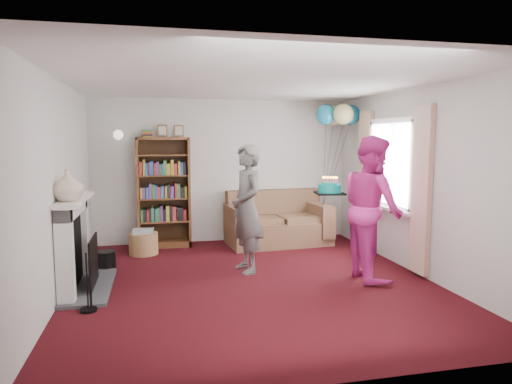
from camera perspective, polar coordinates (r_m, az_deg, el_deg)
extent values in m
plane|color=black|center=(5.90, -0.45, -11.22)|extent=(5.00, 5.00, 0.00)
cube|color=silver|center=(8.11, -4.17, 2.66)|extent=(4.50, 0.02, 2.50)
cube|color=silver|center=(5.63, -23.58, 0.37)|extent=(0.02, 5.00, 2.50)
cube|color=silver|center=(6.50, 19.42, 1.32)|extent=(0.02, 5.00, 2.50)
cube|color=white|center=(5.66, -0.47, 13.69)|extent=(4.50, 5.00, 0.01)
cube|color=#3F3F42|center=(6.02, -20.19, -11.06)|extent=(0.55, 1.40, 0.04)
cube|color=white|center=(5.39, -22.78, -7.63)|extent=(0.18, 0.14, 1.06)
cube|color=white|center=(6.45, -21.06, -5.26)|extent=(0.18, 0.14, 1.06)
cube|color=white|center=(5.83, -22.04, -1.83)|extent=(0.18, 1.24, 0.16)
cube|color=white|center=(5.81, -21.79, -0.85)|extent=(0.28, 1.35, 0.05)
cube|color=black|center=(5.93, -22.01, -6.81)|extent=(0.10, 0.80, 0.86)
cube|color=black|center=(5.93, -19.64, -8.20)|extent=(0.02, 0.70, 0.60)
cylinder|color=black|center=(5.18, -20.36, -10.48)|extent=(0.18, 0.18, 0.64)
cylinder|color=black|center=(6.74, -18.22, -8.13)|extent=(0.26, 0.26, 0.26)
cube|color=white|center=(6.98, 16.70, 8.54)|extent=(0.08, 1.30, 0.08)
cube|color=white|center=(7.04, 16.36, -1.68)|extent=(0.08, 1.30, 0.08)
cube|color=white|center=(6.99, 16.74, 3.41)|extent=(0.01, 1.15, 1.20)
cube|color=white|center=(7.03, 16.14, -1.93)|extent=(0.14, 1.32, 0.04)
cube|color=beige|center=(6.30, 19.97, 0.22)|extent=(0.07, 0.38, 2.20)
cube|color=beige|center=(7.72, 13.44, 1.55)|extent=(0.07, 0.38, 2.20)
cylinder|color=gold|center=(7.96, -16.80, 7.00)|extent=(0.04, 0.12, 0.04)
sphere|color=white|center=(7.87, -16.84, 6.86)|extent=(0.16, 0.16, 0.16)
cube|color=#472B14|center=(8.00, -11.48, 0.10)|extent=(0.87, 0.04, 1.84)
cube|color=brown|center=(7.82, -14.49, -0.13)|extent=(0.04, 0.42, 1.84)
cube|color=brown|center=(7.83, -8.42, 0.02)|extent=(0.04, 0.42, 1.84)
cube|color=brown|center=(7.76, -11.60, 6.54)|extent=(0.87, 0.42, 0.04)
cube|color=brown|center=(7.96, -11.31, -6.27)|extent=(0.87, 0.42, 0.10)
cube|color=brown|center=(7.88, -11.37, -3.54)|extent=(0.79, 0.38, 0.03)
cube|color=brown|center=(7.83, -11.43, -0.75)|extent=(0.79, 0.38, 0.02)
cube|color=brown|center=(7.79, -11.50, 2.07)|extent=(0.79, 0.38, 0.02)
cube|color=brown|center=(7.77, -11.56, 4.55)|extent=(0.79, 0.38, 0.02)
cube|color=maroon|center=(7.74, -13.41, 7.09)|extent=(0.16, 0.22, 0.12)
cube|color=brown|center=(7.82, -11.63, 7.50)|extent=(0.16, 0.02, 0.20)
cube|color=brown|center=(7.83, -9.63, 7.54)|extent=(0.16, 0.02, 0.20)
cube|color=brown|center=(7.94, 2.79, -5.06)|extent=(1.72, 0.91, 0.40)
cube|color=brown|center=(8.19, 2.18, -2.17)|extent=(1.72, 0.24, 0.71)
cube|color=brown|center=(7.74, -2.51, -3.83)|extent=(0.24, 0.86, 0.56)
cube|color=brown|center=(8.12, 7.85, -3.39)|extent=(0.24, 0.86, 0.56)
cube|color=brown|center=(7.72, 0.20, -3.62)|extent=(0.73, 0.61, 0.12)
cube|color=brown|center=(7.93, 5.64, -3.39)|extent=(0.73, 0.61, 0.12)
cylinder|color=#A1704B|center=(7.45, -13.88, -6.27)|extent=(0.45, 0.45, 0.34)
cube|color=beige|center=(7.41, -13.92, -4.77)|extent=(0.32, 0.25, 0.06)
imported|color=black|center=(6.19, -1.15, -2.07)|extent=(0.53, 0.70, 1.75)
imported|color=#CF2987|center=(6.07, 14.30, -1.92)|extent=(0.72, 0.92, 1.86)
cube|color=black|center=(5.98, 9.19, -0.15)|extent=(0.36, 0.36, 0.02)
cylinder|color=#0B847A|center=(5.97, 9.20, 0.42)|extent=(0.30, 0.30, 0.10)
cylinder|color=#0B847A|center=(5.97, 9.22, 0.99)|extent=(0.22, 0.22, 0.04)
cylinder|color=pink|center=(6.00, 10.02, 1.34)|extent=(0.01, 0.01, 0.09)
sphere|color=orange|center=(5.99, 10.03, 1.82)|extent=(0.02, 0.02, 0.02)
cylinder|color=pink|center=(6.02, 9.85, 1.37)|extent=(0.01, 0.01, 0.09)
sphere|color=orange|center=(6.02, 9.86, 1.84)|extent=(0.02, 0.02, 0.02)
cylinder|color=pink|center=(6.04, 9.60, 1.39)|extent=(0.01, 0.01, 0.09)
sphere|color=orange|center=(6.04, 9.61, 1.86)|extent=(0.02, 0.02, 0.02)
cylinder|color=pink|center=(6.05, 9.29, 1.40)|extent=(0.01, 0.01, 0.09)
sphere|color=orange|center=(6.05, 9.30, 1.87)|extent=(0.02, 0.02, 0.02)
cylinder|color=pink|center=(6.05, 8.98, 1.40)|extent=(0.01, 0.01, 0.09)
sphere|color=orange|center=(6.04, 8.99, 1.88)|extent=(0.02, 0.02, 0.02)
cylinder|color=pink|center=(6.03, 8.70, 1.40)|extent=(0.01, 0.01, 0.09)
sphere|color=orange|center=(6.03, 8.71, 1.87)|extent=(0.02, 0.02, 0.02)
cylinder|color=pink|center=(6.01, 8.48, 1.38)|extent=(0.01, 0.01, 0.09)
sphere|color=orange|center=(6.01, 8.49, 1.85)|extent=(0.02, 0.02, 0.02)
cylinder|color=pink|center=(5.98, 8.37, 1.35)|extent=(0.01, 0.01, 0.09)
sphere|color=orange|center=(5.97, 8.38, 1.83)|extent=(0.02, 0.02, 0.02)
cylinder|color=pink|center=(5.95, 8.37, 1.33)|extent=(0.01, 0.01, 0.09)
sphere|color=orange|center=(5.94, 8.37, 1.81)|extent=(0.02, 0.02, 0.02)
cylinder|color=pink|center=(5.91, 8.48, 1.30)|extent=(0.01, 0.01, 0.09)
sphere|color=orange|center=(5.91, 8.49, 1.78)|extent=(0.02, 0.02, 0.02)
cylinder|color=pink|center=(5.89, 8.70, 1.27)|extent=(0.01, 0.01, 0.09)
sphere|color=orange|center=(5.89, 8.71, 1.76)|extent=(0.02, 0.02, 0.02)
cylinder|color=pink|center=(5.88, 8.99, 1.25)|extent=(0.01, 0.01, 0.09)
sphere|color=orange|center=(5.87, 9.00, 1.74)|extent=(0.02, 0.02, 0.02)
cylinder|color=pink|center=(5.87, 9.31, 1.24)|extent=(0.01, 0.01, 0.09)
sphere|color=orange|center=(5.87, 9.32, 1.73)|extent=(0.02, 0.02, 0.02)
cylinder|color=pink|center=(5.88, 9.62, 1.25)|extent=(0.01, 0.01, 0.09)
sphere|color=orange|center=(5.88, 9.63, 1.73)|extent=(0.02, 0.02, 0.02)
cylinder|color=pink|center=(5.90, 9.88, 1.26)|extent=(0.01, 0.01, 0.09)
sphere|color=orange|center=(5.90, 9.89, 1.74)|extent=(0.02, 0.02, 0.02)
cylinder|color=pink|center=(5.93, 10.04, 1.28)|extent=(0.01, 0.01, 0.09)
sphere|color=orange|center=(5.93, 10.05, 1.76)|extent=(0.02, 0.02, 0.02)
cylinder|color=pink|center=(5.96, 10.09, 1.31)|extent=(0.01, 0.01, 0.09)
sphere|color=orange|center=(5.96, 10.10, 1.79)|extent=(0.02, 0.02, 0.02)
sphere|color=#3F3F3F|center=(7.89, 8.39, -1.68)|extent=(0.02, 0.02, 0.02)
sphere|color=teal|center=(8.09, 11.68, 9.40)|extent=(0.34, 0.34, 0.34)
sphere|color=#D4D282|center=(8.21, 9.62, 9.41)|extent=(0.34, 0.34, 0.34)
sphere|color=teal|center=(7.92, 8.73, 9.53)|extent=(0.34, 0.34, 0.34)
sphere|color=#D4D282|center=(7.80, 10.85, 9.53)|extent=(0.34, 0.34, 0.34)
imported|color=beige|center=(5.45, -22.46, 0.77)|extent=(0.36, 0.36, 0.35)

